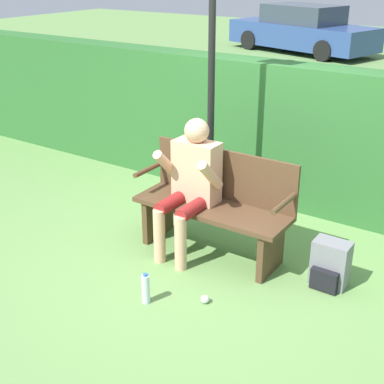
{
  "coord_description": "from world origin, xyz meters",
  "views": [
    {
      "loc": [
        2.35,
        -3.85,
        2.62
      ],
      "look_at": [
        -0.15,
        -0.1,
        0.64
      ],
      "focal_mm": 50.0,
      "sensor_mm": 36.0,
      "label": 1
    }
  ],
  "objects_px": {
    "park_bench": "(215,204)",
    "signpost": "(211,60)",
    "parked_car": "(302,30)",
    "person_seated": "(191,180)",
    "backpack": "(330,265)",
    "water_bottle": "(146,289)"
  },
  "relations": [
    {
      "from": "park_bench",
      "to": "backpack",
      "type": "bearing_deg",
      "value": 1.81
    },
    {
      "from": "water_bottle",
      "to": "signpost",
      "type": "height_order",
      "value": "signpost"
    },
    {
      "from": "person_seated",
      "to": "backpack",
      "type": "distance_m",
      "value": 1.45
    },
    {
      "from": "water_bottle",
      "to": "park_bench",
      "type": "bearing_deg",
      "value": 89.27
    },
    {
      "from": "park_bench",
      "to": "water_bottle",
      "type": "height_order",
      "value": "park_bench"
    },
    {
      "from": "backpack",
      "to": "person_seated",
      "type": "bearing_deg",
      "value": -173.49
    },
    {
      "from": "backpack",
      "to": "parked_car",
      "type": "xyz_separation_m",
      "value": [
        -5.27,
        11.71,
        0.45
      ]
    },
    {
      "from": "parked_car",
      "to": "park_bench",
      "type": "bearing_deg",
      "value": -54.92
    },
    {
      "from": "person_seated",
      "to": "parked_car",
      "type": "xyz_separation_m",
      "value": [
        -3.93,
        11.87,
        -0.09
      ]
    },
    {
      "from": "park_bench",
      "to": "parked_car",
      "type": "xyz_separation_m",
      "value": [
        -4.13,
        11.75,
        0.16
      ]
    },
    {
      "from": "person_seated",
      "to": "water_bottle",
      "type": "bearing_deg",
      "value": -78.92
    },
    {
      "from": "park_bench",
      "to": "backpack",
      "type": "height_order",
      "value": "park_bench"
    },
    {
      "from": "water_bottle",
      "to": "parked_car",
      "type": "relative_size",
      "value": 0.06
    },
    {
      "from": "park_bench",
      "to": "signpost",
      "type": "height_order",
      "value": "signpost"
    },
    {
      "from": "backpack",
      "to": "water_bottle",
      "type": "bearing_deg",
      "value": -136.6
    },
    {
      "from": "park_bench",
      "to": "signpost",
      "type": "distance_m",
      "value": 1.42
    },
    {
      "from": "parked_car",
      "to": "signpost",
      "type": "bearing_deg",
      "value": -55.93
    },
    {
      "from": "water_bottle",
      "to": "parked_car",
      "type": "bearing_deg",
      "value": 107.82
    },
    {
      "from": "backpack",
      "to": "signpost",
      "type": "relative_size",
      "value": 0.14
    },
    {
      "from": "water_bottle",
      "to": "signpost",
      "type": "xyz_separation_m",
      "value": [
        -0.41,
        1.63,
        1.58
      ]
    },
    {
      "from": "water_bottle",
      "to": "person_seated",
      "type": "bearing_deg",
      "value": 101.08
    },
    {
      "from": "park_bench",
      "to": "parked_car",
      "type": "relative_size",
      "value": 0.31
    }
  ]
}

